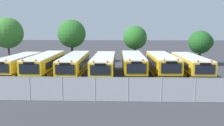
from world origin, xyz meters
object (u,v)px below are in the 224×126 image
(school_bus_2, at_px, (75,64))
(tree_2, at_px, (135,38))
(tree_0, at_px, (7,33))
(tree_1, at_px, (72,34))
(school_bus_1, at_px, (45,64))
(tree_3, at_px, (202,42))
(school_bus_5, at_px, (162,65))
(school_bus_0, at_px, (20,64))
(school_bus_6, at_px, (190,65))
(school_bus_4, at_px, (133,64))
(school_bus_3, at_px, (104,65))

(school_bus_2, height_order, tree_2, tree_2)
(tree_0, bearing_deg, tree_1, 4.19)
(tree_1, bearing_deg, tree_2, -5.73)
(school_bus_2, relative_size, tree_0, 1.52)
(school_bus_1, xyz_separation_m, tree_3, (21.73, 8.50, 2.18))
(school_bus_5, xyz_separation_m, tree_2, (-2.67, 9.47, 2.77))
(school_bus_0, relative_size, tree_1, 1.35)
(school_bus_0, relative_size, school_bus_1, 0.89)
(tree_1, bearing_deg, school_bus_6, -32.31)
(school_bus_4, bearing_deg, school_bus_2, -1.68)
(school_bus_5, height_order, tree_1, tree_1)
(school_bus_4, height_order, tree_0, tree_0)
(school_bus_4, bearing_deg, school_bus_0, -1.25)
(tree_0, distance_m, tree_3, 31.01)
(school_bus_3, relative_size, tree_2, 1.78)
(school_bus_1, distance_m, tree_0, 13.87)
(school_bus_4, bearing_deg, tree_3, -143.36)
(school_bus_6, distance_m, tree_3, 9.55)
(school_bus_5, bearing_deg, tree_0, -23.77)
(school_bus_5, bearing_deg, school_bus_6, -178.34)
(school_bus_4, xyz_separation_m, tree_1, (-9.40, 10.36, 3.40))
(school_bus_5, height_order, school_bus_6, school_bus_5)
(school_bus_5, xyz_separation_m, tree_3, (7.54, 8.50, 2.16))
(school_bus_1, bearing_deg, school_bus_6, -179.69)
(school_bus_0, relative_size, school_bus_5, 1.01)
(school_bus_0, xyz_separation_m, school_bus_1, (3.34, -0.28, 0.08))
(school_bus_2, bearing_deg, tree_3, -156.28)
(tree_1, bearing_deg, school_bus_0, -114.54)
(tree_2, height_order, tree_3, tree_2)
(school_bus_0, distance_m, tree_0, 11.71)
(school_bus_3, bearing_deg, tree_2, -114.09)
(tree_1, bearing_deg, school_bus_1, -97.14)
(school_bus_6, bearing_deg, school_bus_4, 0.00)
(school_bus_6, height_order, tree_3, tree_3)
(school_bus_2, xyz_separation_m, school_bus_5, (10.60, -0.27, 0.06))
(tree_3, bearing_deg, school_bus_0, -161.86)
(school_bus_0, bearing_deg, school_bus_4, -179.47)
(school_bus_3, xyz_separation_m, tree_0, (-16.43, 9.80, 3.64))
(school_bus_0, distance_m, tree_1, 11.75)
(school_bus_5, relative_size, tree_0, 1.28)
(school_bus_3, height_order, school_bus_6, school_bus_3)
(school_bus_5, bearing_deg, tree_2, -75.48)
(school_bus_2, relative_size, tree_1, 1.59)
(school_bus_1, bearing_deg, school_bus_4, -179.58)
(tree_3, bearing_deg, tree_1, 174.44)
(school_bus_2, relative_size, school_bus_3, 1.04)
(school_bus_6, xyz_separation_m, tree_1, (-16.31, 10.32, 3.48))
(school_bus_3, height_order, tree_1, tree_1)
(school_bus_3, relative_size, school_bus_5, 1.14)
(school_bus_3, distance_m, tree_0, 19.48)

